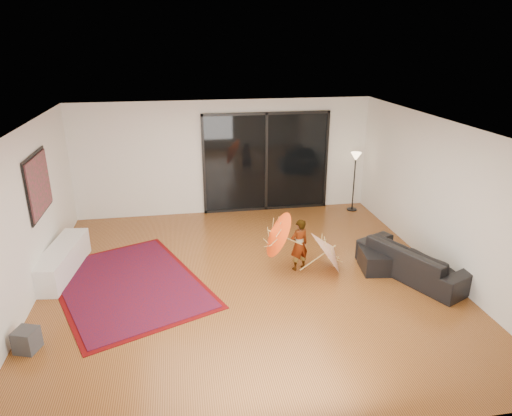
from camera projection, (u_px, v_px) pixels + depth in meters
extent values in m
plane|color=#955729|center=(248.00, 281.00, 8.02)|extent=(7.00, 7.00, 0.00)
plane|color=white|center=(247.00, 128.00, 7.08)|extent=(7.00, 7.00, 0.00)
plane|color=silver|center=(225.00, 158.00, 10.78)|extent=(7.00, 0.00, 7.00)
plane|color=silver|center=(303.00, 337.00, 4.32)|extent=(7.00, 0.00, 7.00)
plane|color=silver|center=(22.00, 223.00, 6.99)|extent=(0.00, 7.00, 7.00)
plane|color=silver|center=(441.00, 197.00, 8.11)|extent=(0.00, 7.00, 7.00)
cube|color=black|center=(266.00, 162.00, 10.97)|extent=(3.00, 0.04, 2.40)
cube|color=black|center=(267.00, 113.00, 10.54)|extent=(3.06, 0.06, 0.06)
cube|color=black|center=(266.00, 208.00, 11.36)|extent=(3.06, 0.06, 0.06)
cube|color=black|center=(266.00, 163.00, 10.95)|extent=(0.06, 0.06, 2.40)
cube|color=black|center=(38.00, 185.00, 7.81)|extent=(0.02, 1.28, 1.08)
cube|color=#1E4B2B|center=(39.00, 184.00, 7.82)|extent=(0.03, 1.18, 0.98)
cube|color=white|center=(62.00, 260.00, 8.20)|extent=(0.68, 1.85, 0.50)
cube|color=#424244|center=(27.00, 340.00, 6.18)|extent=(0.36, 0.36, 0.32)
cube|color=#580709|center=(129.00, 285.00, 7.88)|extent=(3.26, 3.74, 0.01)
cube|color=maroon|center=(129.00, 284.00, 7.87)|extent=(3.05, 3.54, 0.02)
imported|color=black|center=(414.00, 260.00, 8.11)|extent=(1.59, 2.20, 0.60)
cube|color=black|center=(379.00, 261.00, 8.34)|extent=(0.73, 0.73, 0.37)
cylinder|color=black|center=(352.00, 209.00, 11.33)|extent=(0.25, 0.25, 0.03)
cylinder|color=black|center=(354.00, 184.00, 11.10)|extent=(0.03, 0.03, 1.34)
cone|color=#FFD899|center=(356.00, 157.00, 10.86)|extent=(0.25, 0.25, 0.20)
imported|color=#999999|center=(299.00, 245.00, 8.26)|extent=(0.41, 0.33, 0.98)
cone|color=#F4430C|center=(270.00, 236.00, 8.04)|extent=(0.54, 0.85, 0.83)
cylinder|color=tan|center=(270.00, 253.00, 8.16)|extent=(0.46, 0.02, 0.25)
cylinder|color=tan|center=(270.00, 230.00, 8.01)|extent=(0.06, 0.02, 0.04)
cone|color=beige|center=(334.00, 245.00, 8.21)|extent=(0.66, 0.88, 0.83)
cylinder|color=tan|center=(332.00, 263.00, 8.34)|extent=(0.47, 0.02, 0.33)
cylinder|color=tan|center=(334.00, 239.00, 8.17)|extent=(0.05, 0.02, 0.05)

